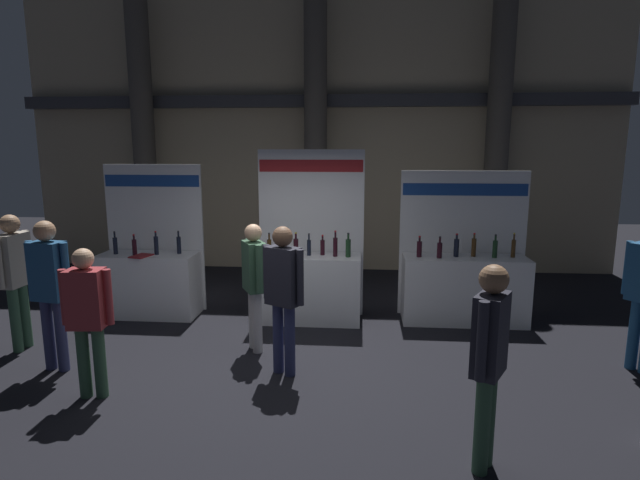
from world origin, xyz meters
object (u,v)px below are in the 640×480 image
object	(u,v)px
exhibitor_booth_0	(150,278)
exhibitor_booth_2	(464,283)
visitor_1	(254,277)
exhibitor_booth_1	(309,279)
visitor_5	(15,270)
visitor_3	(283,288)
visitor_2	(50,282)
visitor_0	(489,352)
visitor_4	(87,311)

from	to	relation	value
exhibitor_booth_0	exhibitor_booth_2	size ratio (longest dim) A/B	1.04
visitor_1	exhibitor_booth_1	bearing A→B (deg)	-52.96
visitor_5	visitor_3	bearing A→B (deg)	-95.64
visitor_1	visitor_5	distance (m)	3.02
exhibitor_booth_1	visitor_2	xyz separation A→B (m)	(-2.77, -2.00, 0.44)
exhibitor_booth_2	visitor_0	size ratio (longest dim) A/B	1.31
visitor_5	visitor_4	bearing A→B (deg)	-124.40
visitor_2	visitor_4	world-z (taller)	visitor_2
exhibitor_booth_0	visitor_4	world-z (taller)	exhibitor_booth_0
exhibitor_booth_1	exhibitor_booth_2	world-z (taller)	exhibitor_booth_1
exhibitor_booth_0	visitor_3	world-z (taller)	exhibitor_booth_0
exhibitor_booth_1	visitor_1	xyz separation A→B (m)	(-0.57, -1.22, 0.35)
exhibitor_booth_1	visitor_5	xyz separation A→B (m)	(-3.58, -1.44, 0.43)
exhibitor_booth_2	visitor_4	world-z (taller)	exhibitor_booth_2
exhibitor_booth_1	visitor_4	world-z (taller)	exhibitor_booth_1
exhibitor_booth_2	visitor_2	bearing A→B (deg)	-157.22
visitor_5	exhibitor_booth_1	bearing A→B (deg)	-66.62
exhibitor_booth_1	visitor_0	size ratio (longest dim) A/B	1.50
visitor_4	exhibitor_booth_2	bearing A→B (deg)	-152.83
visitor_0	visitor_4	bearing A→B (deg)	105.99
visitor_4	visitor_5	bearing A→B (deg)	-41.04
visitor_1	visitor_2	world-z (taller)	visitor_2
exhibitor_booth_0	visitor_0	distance (m)	5.53
exhibitor_booth_2	visitor_2	distance (m)	5.51
visitor_4	visitor_5	distance (m)	1.96
visitor_2	visitor_3	size ratio (longest dim) A/B	1.03
visitor_0	visitor_4	size ratio (longest dim) A/B	1.07
exhibitor_booth_2	visitor_5	xyz separation A→B (m)	(-5.88, -1.57, 0.46)
exhibitor_booth_0	visitor_4	size ratio (longest dim) A/B	1.46
visitor_1	exhibitor_booth_2	bearing A→B (deg)	-92.67
visitor_5	exhibitor_booth_0	bearing A→B (deg)	-35.19
exhibitor_booth_0	exhibitor_booth_1	distance (m)	2.48
exhibitor_booth_0	visitor_3	distance (m)	3.09
exhibitor_booth_0	visitor_0	world-z (taller)	exhibitor_booth_0
visitor_3	exhibitor_booth_2	bearing A→B (deg)	-110.73
visitor_3	exhibitor_booth_0	bearing A→B (deg)	-9.49
visitor_3	visitor_4	bearing A→B (deg)	49.87
visitor_2	visitor_5	bearing A→B (deg)	155.50
visitor_1	exhibitor_booth_0	bearing A→B (deg)	28.78
exhibitor_booth_1	visitor_1	distance (m)	1.39
exhibitor_booth_1	visitor_2	distance (m)	3.44
exhibitor_booth_1	visitor_1	size ratio (longest dim) A/B	1.55
exhibitor_booth_2	visitor_0	xyz separation A→B (m)	(-0.52, -3.61, 0.41)
visitor_3	visitor_5	xyz separation A→B (m)	(-3.49, 0.43, 0.03)
exhibitor_booth_1	visitor_2	size ratio (longest dim) A/B	1.44
exhibitor_booth_1	visitor_3	bearing A→B (deg)	-93.01
exhibitor_booth_2	visitor_2	size ratio (longest dim) A/B	1.26
exhibitor_booth_1	exhibitor_booth_2	bearing A→B (deg)	3.25
exhibitor_booth_1	visitor_3	distance (m)	1.92
visitor_0	visitor_2	distance (m)	4.78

